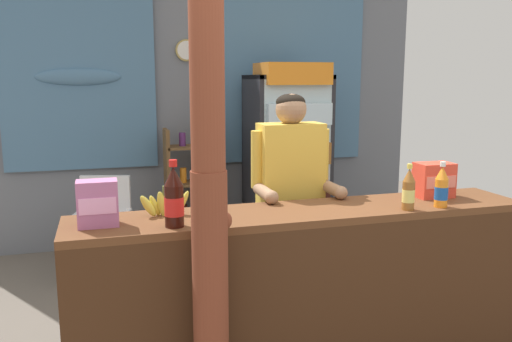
{
  "coord_description": "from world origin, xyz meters",
  "views": [
    {
      "loc": [
        -0.97,
        -2.14,
        1.67
      ],
      "look_at": [
        -0.07,
        0.9,
        1.11
      ],
      "focal_mm": 36.97,
      "sensor_mm": 36.0,
      "label": 1
    }
  ],
  "objects_px": {
    "shopkeeper": "(291,188)",
    "soda_bottle_iced_tea": "(409,190)",
    "bottle_shelf_rack": "(190,186)",
    "soda_bottle_orange_soda": "(441,188)",
    "stall_counter": "(312,285)",
    "soda_bottle_cola": "(174,199)",
    "drink_fridge": "(288,149)",
    "timber_post": "(209,183)",
    "snack_box_crackers": "(434,180)",
    "snack_box_wafer": "(98,203)",
    "plastic_lawn_chair": "(103,222)",
    "banana_bunch": "(165,204)"
  },
  "relations": [
    {
      "from": "shopkeeper",
      "to": "snack_box_crackers",
      "type": "height_order",
      "value": "shopkeeper"
    },
    {
      "from": "soda_bottle_cola",
      "to": "snack_box_wafer",
      "type": "bearing_deg",
      "value": 162.04
    },
    {
      "from": "snack_box_crackers",
      "to": "plastic_lawn_chair",
      "type": "bearing_deg",
      "value": 137.13
    },
    {
      "from": "stall_counter",
      "to": "snack_box_crackers",
      "type": "bearing_deg",
      "value": 11.38
    },
    {
      "from": "drink_fridge",
      "to": "soda_bottle_orange_soda",
      "type": "distance_m",
      "value": 2.34
    },
    {
      "from": "timber_post",
      "to": "plastic_lawn_chair",
      "type": "xyz_separation_m",
      "value": [
        -0.47,
        2.21,
        -0.73
      ]
    },
    {
      "from": "stall_counter",
      "to": "plastic_lawn_chair",
      "type": "xyz_separation_m",
      "value": [
        -1.07,
        1.95,
        -0.08
      ]
    },
    {
      "from": "snack_box_crackers",
      "to": "snack_box_wafer",
      "type": "distance_m",
      "value": 1.92
    },
    {
      "from": "banana_bunch",
      "to": "timber_post",
      "type": "bearing_deg",
      "value": -72.06
    },
    {
      "from": "snack_box_wafer",
      "to": "banana_bunch",
      "type": "xyz_separation_m",
      "value": [
        0.33,
        0.11,
        -0.05
      ]
    },
    {
      "from": "shopkeeper",
      "to": "soda_bottle_iced_tea",
      "type": "height_order",
      "value": "shopkeeper"
    },
    {
      "from": "timber_post",
      "to": "soda_bottle_cola",
      "type": "bearing_deg",
      "value": 118.87
    },
    {
      "from": "snack_box_crackers",
      "to": "timber_post",
      "type": "bearing_deg",
      "value": -163.45
    },
    {
      "from": "stall_counter",
      "to": "shopkeeper",
      "type": "bearing_deg",
      "value": 82.52
    },
    {
      "from": "stall_counter",
      "to": "drink_fridge",
      "type": "relative_size",
      "value": 1.4
    },
    {
      "from": "soda_bottle_cola",
      "to": "soda_bottle_iced_tea",
      "type": "xyz_separation_m",
      "value": [
        1.25,
        -0.03,
        -0.03
      ]
    },
    {
      "from": "soda_bottle_iced_tea",
      "to": "snack_box_crackers",
      "type": "height_order",
      "value": "soda_bottle_iced_tea"
    },
    {
      "from": "snack_box_wafer",
      "to": "soda_bottle_orange_soda",
      "type": "bearing_deg",
      "value": -4.38
    },
    {
      "from": "stall_counter",
      "to": "soda_bottle_orange_soda",
      "type": "height_order",
      "value": "soda_bottle_orange_soda"
    },
    {
      "from": "plastic_lawn_chair",
      "to": "soda_bottle_orange_soda",
      "type": "bearing_deg",
      "value": -48.04
    },
    {
      "from": "timber_post",
      "to": "soda_bottle_cola",
      "type": "relative_size",
      "value": 7.86
    },
    {
      "from": "plastic_lawn_chair",
      "to": "snack_box_wafer",
      "type": "bearing_deg",
      "value": -90.19
    },
    {
      "from": "stall_counter",
      "to": "soda_bottle_cola",
      "type": "relative_size",
      "value": 7.82
    },
    {
      "from": "stall_counter",
      "to": "soda_bottle_cola",
      "type": "distance_m",
      "value": 0.9
    },
    {
      "from": "timber_post",
      "to": "snack_box_wafer",
      "type": "relative_size",
      "value": 11.43
    },
    {
      "from": "snack_box_wafer",
      "to": "soda_bottle_iced_tea",
      "type": "bearing_deg",
      "value": -5.11
    },
    {
      "from": "plastic_lawn_chair",
      "to": "stall_counter",
      "type": "bearing_deg",
      "value": -61.17
    },
    {
      "from": "plastic_lawn_chair",
      "to": "shopkeeper",
      "type": "bearing_deg",
      "value": -51.06
    },
    {
      "from": "shopkeeper",
      "to": "snack_box_wafer",
      "type": "xyz_separation_m",
      "value": [
        -1.15,
        -0.46,
        0.09
      ]
    },
    {
      "from": "plastic_lawn_chair",
      "to": "soda_bottle_orange_soda",
      "type": "xyz_separation_m",
      "value": [
        1.81,
        -2.01,
        0.58
      ]
    },
    {
      "from": "soda_bottle_iced_tea",
      "to": "snack_box_crackers",
      "type": "xyz_separation_m",
      "value": [
        0.32,
        0.23,
        -0.0
      ]
    },
    {
      "from": "timber_post",
      "to": "snack_box_crackers",
      "type": "bearing_deg",
      "value": 16.55
    },
    {
      "from": "soda_bottle_cola",
      "to": "snack_box_crackers",
      "type": "distance_m",
      "value": 1.59
    },
    {
      "from": "soda_bottle_cola",
      "to": "snack_box_crackers",
      "type": "xyz_separation_m",
      "value": [
        1.57,
        0.2,
        -0.03
      ]
    },
    {
      "from": "bottle_shelf_rack",
      "to": "snack_box_crackers",
      "type": "height_order",
      "value": "bottle_shelf_rack"
    },
    {
      "from": "shopkeeper",
      "to": "snack_box_crackers",
      "type": "bearing_deg",
      "value": -25.26
    },
    {
      "from": "shopkeeper",
      "to": "timber_post",
      "type": "bearing_deg",
      "value": -130.3
    },
    {
      "from": "timber_post",
      "to": "soda_bottle_cola",
      "type": "xyz_separation_m",
      "value": [
        -0.12,
        0.23,
        -0.11
      ]
    },
    {
      "from": "snack_box_wafer",
      "to": "shopkeeper",
      "type": "bearing_deg",
      "value": 21.6
    },
    {
      "from": "snack_box_wafer",
      "to": "soda_bottle_cola",
      "type": "bearing_deg",
      "value": -17.96
    },
    {
      "from": "soda_bottle_orange_soda",
      "to": "banana_bunch",
      "type": "relative_size",
      "value": 0.92
    },
    {
      "from": "soda_bottle_orange_soda",
      "to": "snack_box_wafer",
      "type": "bearing_deg",
      "value": 175.62
    },
    {
      "from": "soda_bottle_cola",
      "to": "drink_fridge",
      "type": "bearing_deg",
      "value": 58.58
    },
    {
      "from": "bottle_shelf_rack",
      "to": "drink_fridge",
      "type": "bearing_deg",
      "value": -16.22
    },
    {
      "from": "soda_bottle_cola",
      "to": "shopkeeper",
      "type": "bearing_deg",
      "value": 35.43
    },
    {
      "from": "snack_box_wafer",
      "to": "plastic_lawn_chair",
      "type": "bearing_deg",
      "value": 89.81
    },
    {
      "from": "shopkeeper",
      "to": "banana_bunch",
      "type": "xyz_separation_m",
      "value": [
        -0.82,
        -0.35,
        0.04
      ]
    },
    {
      "from": "bottle_shelf_rack",
      "to": "soda_bottle_orange_soda",
      "type": "height_order",
      "value": "soda_bottle_orange_soda"
    },
    {
      "from": "stall_counter",
      "to": "timber_post",
      "type": "xyz_separation_m",
      "value": [
        -0.6,
        -0.26,
        0.64
      ]
    },
    {
      "from": "drink_fridge",
      "to": "stall_counter",
      "type": "bearing_deg",
      "value": -106.66
    }
  ]
}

